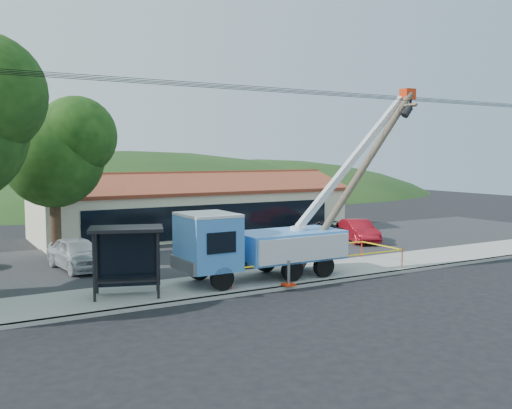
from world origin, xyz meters
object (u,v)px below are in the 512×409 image
at_px(car_silver, 78,271).
at_px(car_dark, 334,239).
at_px(bus_shelter, 127,245).
at_px(utility_truck, 259,242).
at_px(leaning_pole, 361,172).
at_px(car_red, 358,243).

relative_size(car_silver, car_dark, 1.14).
height_order(bus_shelter, car_dark, bus_shelter).
distance_m(utility_truck, leaning_pole, 6.46).
height_order(bus_shelter, car_silver, bus_shelter).
distance_m(utility_truck, car_red, 13.50).
bearing_deg(car_silver, car_dark, 0.06).
bearing_deg(car_dark, car_silver, 164.97).
height_order(utility_truck, car_red, utility_truck).
height_order(car_red, car_dark, car_red).
distance_m(leaning_pole, car_red, 10.57).
relative_size(bus_shelter, car_red, 0.75).
height_order(utility_truck, leaning_pole, utility_truck).
height_order(car_silver, car_dark, car_silver).
distance_m(utility_truck, car_dark, 14.48).
height_order(leaning_pole, bus_shelter, leaning_pole).
relative_size(bus_shelter, car_dark, 0.79).
bearing_deg(car_dark, utility_truck, -163.66).
bearing_deg(car_silver, leaning_pole, -37.00).
bearing_deg(car_dark, car_red, -104.36).
relative_size(utility_truck, leaning_pole, 1.44).
distance_m(leaning_pole, car_dark, 12.02).
relative_size(leaning_pole, bus_shelter, 2.74).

